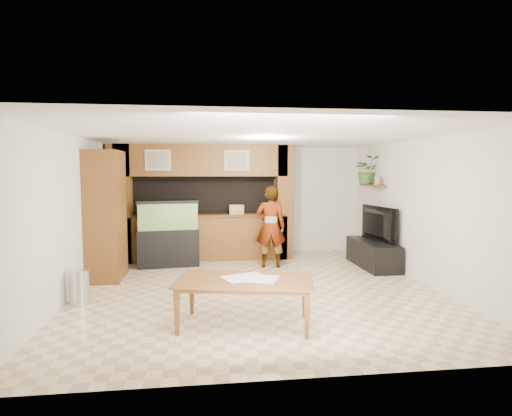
{
  "coord_description": "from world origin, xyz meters",
  "views": [
    {
      "loc": [
        -0.92,
        -7.17,
        2.02
      ],
      "look_at": [
        0.07,
        0.6,
        1.34
      ],
      "focal_mm": 30.0,
      "sensor_mm": 36.0,
      "label": 1
    }
  ],
  "objects": [
    {
      "name": "wall_shelf",
      "position": [
        2.85,
        1.95,
        1.7
      ],
      "size": [
        0.25,
        0.9,
        0.04
      ],
      "primitive_type": "cube",
      "color": "brown",
      "rests_on": "wall_right"
    },
    {
      "name": "wall_back",
      "position": [
        0.0,
        3.25,
        1.3
      ],
      "size": [
        6.0,
        0.0,
        6.0
      ],
      "primitive_type": "plane",
      "rotation": [
        1.57,
        0.0,
        0.0
      ],
      "color": "beige",
      "rests_on": "floor"
    },
    {
      "name": "potted_plant",
      "position": [
        2.82,
        2.2,
        2.04
      ],
      "size": [
        0.65,
        0.58,
        0.64
      ],
      "primitive_type": "imported",
      "rotation": [
        0.0,
        0.0,
        -0.15
      ],
      "color": "#2F5C24",
      "rests_on": "wall_shelf"
    },
    {
      "name": "ceiling",
      "position": [
        0.0,
        0.0,
        2.6
      ],
      "size": [
        6.5,
        6.5,
        0.0
      ],
      "primitive_type": "plane",
      "color": "white",
      "rests_on": "wall_back"
    },
    {
      "name": "photo_frame",
      "position": [
        2.85,
        1.7,
        1.82
      ],
      "size": [
        0.05,
        0.15,
        0.19
      ],
      "primitive_type": "cube",
      "rotation": [
        0.0,
        0.0,
        0.13
      ],
      "color": "tan",
      "rests_on": "wall_shelf"
    },
    {
      "name": "dining_table",
      "position": [
        -0.39,
        -1.79,
        0.31
      ],
      "size": [
        1.92,
        1.31,
        0.62
      ],
      "primitive_type": "imported",
      "rotation": [
        0.0,
        0.0,
        -0.2
      ],
      "color": "brown",
      "rests_on": "floor"
    },
    {
      "name": "wall_left",
      "position": [
        -3.0,
        0.0,
        1.3
      ],
      "size": [
        0.0,
        6.5,
        6.5
      ],
      "primitive_type": "plane",
      "rotation": [
        1.57,
        0.0,
        1.57
      ],
      "color": "beige",
      "rests_on": "floor"
    },
    {
      "name": "microphone",
      "position": [
        0.55,
        1.42,
        1.77
      ],
      "size": [
        0.04,
        0.11,
        0.17
      ],
      "primitive_type": "cylinder",
      "rotation": [
        0.44,
        0.0,
        0.0
      ],
      "color": "black",
      "rests_on": "person"
    },
    {
      "name": "television",
      "position": [
        2.65,
        1.35,
        0.91
      ],
      "size": [
        0.35,
        1.29,
        0.74
      ],
      "primitive_type": "imported",
      "rotation": [
        0.0,
        0.0,
        1.72
      ],
      "color": "black",
      "rests_on": "tv_stand"
    },
    {
      "name": "wall_clock",
      "position": [
        -2.97,
        1.0,
        1.9
      ],
      "size": [
        0.05,
        0.25,
        0.25
      ],
      "color": "black",
      "rests_on": "wall_left"
    },
    {
      "name": "tv_stand",
      "position": [
        2.65,
        1.35,
        0.27
      ],
      "size": [
        0.6,
        1.63,
        0.54
      ],
      "primitive_type": "cube",
      "color": "black",
      "rests_on": "floor"
    },
    {
      "name": "aquarium",
      "position": [
        -1.64,
        1.95,
        0.69
      ],
      "size": [
        1.27,
        0.48,
        1.41
      ],
      "rotation": [
        0.0,
        0.0,
        0.12
      ],
      "color": "black",
      "rests_on": "floor"
    },
    {
      "name": "trash_can",
      "position": [
        -2.77,
        -0.57,
        0.27
      ],
      "size": [
        0.29,
        0.29,
        0.53
      ],
      "primitive_type": "cylinder",
      "color": "#B2B2B7",
      "rests_on": "floor"
    },
    {
      "name": "floor",
      "position": [
        0.0,
        0.0,
        0.0
      ],
      "size": [
        6.5,
        6.5,
        0.0
      ],
      "primitive_type": "plane",
      "color": "beige",
      "rests_on": "ground"
    },
    {
      "name": "partition",
      "position": [
        -0.95,
        2.64,
        1.31
      ],
      "size": [
        4.2,
        0.99,
        2.6
      ],
      "color": "brown",
      "rests_on": "floor"
    },
    {
      "name": "counter_box",
      "position": [
        -0.14,
        2.45,
        1.15
      ],
      "size": [
        0.33,
        0.22,
        0.21
      ],
      "primitive_type": "cube",
      "rotation": [
        0.0,
        0.0,
        -0.02
      ],
      "color": "tan",
      "rests_on": "partition"
    },
    {
      "name": "wall_right",
      "position": [
        3.0,
        0.0,
        1.3
      ],
      "size": [
        0.0,
        6.5,
        6.5
      ],
      "primitive_type": "plane",
      "rotation": [
        1.57,
        0.0,
        -1.57
      ],
      "color": "beige",
      "rests_on": "floor"
    },
    {
      "name": "newspaper_b",
      "position": [
        -0.37,
        -1.67,
        0.62
      ],
      "size": [
        0.66,
        0.58,
        0.01
      ],
      "primitive_type": "cube",
      "rotation": [
        0.0,
        0.0,
        0.37
      ],
      "color": "silver",
      "rests_on": "dining_table"
    },
    {
      "name": "person",
      "position": [
        0.5,
        1.58,
        0.86
      ],
      "size": [
        0.67,
        0.49,
        1.71
      ],
      "primitive_type": "imported",
      "rotation": [
        0.0,
        0.0,
        3.01
      ],
      "color": "#9B7555",
      "rests_on": "floor"
    },
    {
      "name": "pantry_cabinet",
      "position": [
        -2.7,
        1.01,
        1.2
      ],
      "size": [
        0.6,
        0.98,
        2.39
      ],
      "primitive_type": "cube",
      "color": "brown",
      "rests_on": "floor"
    },
    {
      "name": "newspaper_a",
      "position": [
        -0.23,
        -1.74,
        0.62
      ],
      "size": [
        0.66,
        0.58,
        0.01
      ],
      "primitive_type": "cube",
      "rotation": [
        0.0,
        0.0,
        -0.41
      ],
      "color": "silver",
      "rests_on": "dining_table"
    }
  ]
}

